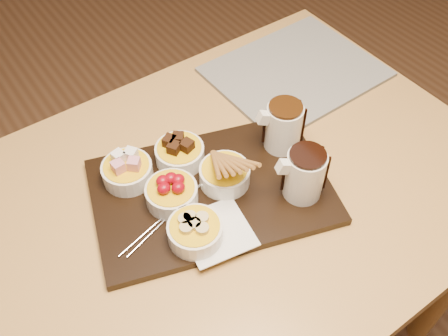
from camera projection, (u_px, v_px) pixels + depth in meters
dining_table at (212, 224)px, 1.06m from camera, size 1.20×0.80×0.75m
serving_board at (212, 191)px, 0.99m from camera, size 0.53×0.43×0.02m
napkin at (217, 232)px, 0.91m from camera, size 0.14×0.14×0.00m
bowl_marshmallows at (128, 172)px, 0.98m from camera, size 0.10×0.10×0.04m
bowl_cake at (180, 154)px, 1.01m from camera, size 0.10×0.10×0.04m
bowl_strawberries at (172, 194)px, 0.95m from camera, size 0.10×0.10×0.04m
bowl_biscotti at (225, 175)px, 0.98m from camera, size 0.10×0.10×0.04m
bowl_bananas at (195, 232)px, 0.89m from camera, size 0.10×0.10×0.04m
pitcher_dark_chocolate at (304, 175)px, 0.93m from camera, size 0.09×0.09×0.10m
pitcher_milk_chocolate at (283, 127)px, 1.02m from camera, size 0.09×0.09×0.10m
fondue_skewers at (170, 211)px, 0.94m from camera, size 0.09×0.26×0.01m
newspaper at (295, 72)px, 1.23m from camera, size 0.40×0.32×0.01m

